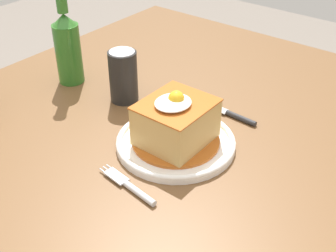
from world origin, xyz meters
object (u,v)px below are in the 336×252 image
(knife, at_px, (232,114))
(beer_bottle_green, at_px, (67,45))
(fork, at_px, (132,188))
(main_plate, at_px, (176,142))
(soda_can, at_px, (123,76))

(knife, height_order, beer_bottle_green, beer_bottle_green)
(fork, bearing_deg, beer_bottle_green, 61.76)
(main_plate, relative_size, beer_bottle_green, 0.91)
(fork, xyz_separation_m, beer_bottle_green, (0.21, 0.40, 0.09))
(soda_can, height_order, beer_bottle_green, beer_bottle_green)
(fork, distance_m, soda_can, 0.33)
(main_plate, xyz_separation_m, knife, (0.16, -0.03, -0.00))
(main_plate, relative_size, soda_can, 1.95)
(main_plate, bearing_deg, fork, -172.71)
(beer_bottle_green, bearing_deg, soda_can, -85.29)
(main_plate, xyz_separation_m, beer_bottle_green, (0.06, 0.38, 0.09))
(soda_can, bearing_deg, fork, -134.92)
(soda_can, relative_size, beer_bottle_green, 0.47)
(knife, xyz_separation_m, beer_bottle_green, (-0.11, 0.41, 0.09))
(knife, bearing_deg, main_plate, 168.79)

